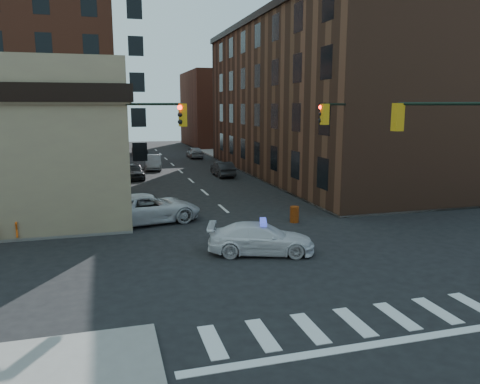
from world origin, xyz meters
TOP-DOWN VIEW (x-y plane):
  - ground at (0.00, 0.00)m, footprint 140.00×140.00m
  - sidewalk_ne at (23.00, 32.75)m, footprint 34.00×54.50m
  - commercial_row_ne at (13.00, 22.50)m, footprint 14.00×34.00m
  - filler_nw at (-16.00, 62.00)m, footprint 20.00×18.00m
  - filler_ne at (14.00, 58.00)m, footprint 16.00×16.00m
  - signal_pole_nw at (-5.85, 5.34)m, footprint 3.58×3.67m
  - signal_pole_ne at (5.84, 5.35)m, footprint 3.67×3.58m
  - tree_ne_near at (7.50, 26.00)m, footprint 3.00×3.00m
  - tree_ne_far at (7.50, 34.00)m, footprint 3.00×3.00m
  - police_car at (-0.61, 0.50)m, footprint 5.14×3.25m
  - pickup at (-5.01, 7.62)m, footprint 6.43×3.93m
  - parked_car_wnear at (-4.77, 24.37)m, footprint 1.74×4.21m
  - parked_car_wfar at (-2.50, 30.38)m, footprint 1.95×4.67m
  - parked_car_wdeep at (-2.78, 46.29)m, footprint 2.12×5.02m
  - parked_car_enear at (3.35, 23.71)m, footprint 1.56×4.27m
  - parked_car_efar at (3.70, 40.04)m, footprint 1.79×4.28m
  - pedestrian_a at (-8.73, 6.61)m, footprint 0.69×0.60m
  - pedestrian_b at (-11.46, 8.24)m, footprint 1.17×1.09m
  - barrel_road at (3.04, 5.40)m, footprint 0.62×0.62m
  - barrel_bank at (-4.35, 7.41)m, footprint 0.60×0.60m
  - barricade_nw_a at (-9.50, 7.66)m, footprint 1.27×0.82m
  - barricade_nw_b at (-12.00, 5.70)m, footprint 1.26×0.71m

SIDE VIEW (x-z plane):
  - ground at x=0.00m, z-range 0.00..0.00m
  - sidewalk_ne at x=23.00m, z-range 0.00..0.15m
  - barrel_road at x=3.04m, z-range 0.00..0.92m
  - barrel_bank at x=-4.35m, z-range 0.00..1.06m
  - barricade_nw_a at x=-9.50m, z-range 0.15..1.03m
  - barricade_nw_b at x=-12.00m, z-range 0.15..1.06m
  - police_car at x=-0.61m, z-range 0.00..1.39m
  - parked_car_enear at x=3.35m, z-range 0.00..1.40m
  - parked_car_wnear at x=-4.77m, z-range 0.00..1.43m
  - parked_car_wdeep at x=-2.78m, z-range 0.00..1.44m
  - parked_car_efar at x=3.70m, z-range 0.00..1.45m
  - parked_car_wfar at x=-2.50m, z-range 0.00..1.50m
  - pickup at x=-5.01m, z-range 0.00..1.66m
  - pedestrian_a at x=-8.73m, z-range 0.15..1.74m
  - pedestrian_b at x=-11.46m, z-range 0.15..2.07m
  - tree_ne_near at x=7.50m, z-range 1.06..5.91m
  - tree_ne_far at x=7.50m, z-range 1.06..5.91m
  - signal_pole_nw at x=-5.85m, z-range 0.34..8.34m
  - signal_pole_ne at x=5.84m, z-range 0.34..8.34m
  - filler_ne at x=14.00m, z-range 0.00..12.00m
  - commercial_row_ne at x=13.00m, z-range 0.00..14.00m
  - filler_nw at x=-16.00m, z-range 0.00..16.00m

